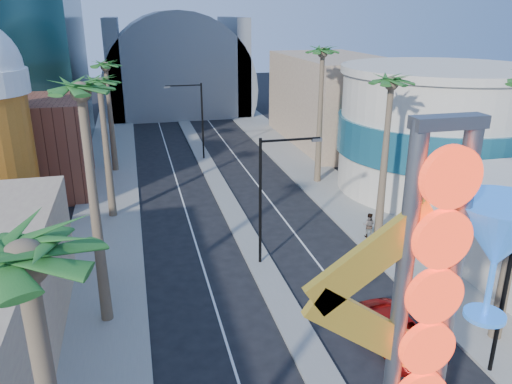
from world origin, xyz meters
name	(u,v)px	position (x,y,z in m)	size (l,w,h in m)	color
sidewalk_west	(109,195)	(-9.50, 35.00, 0.07)	(5.00, 100.00, 0.15)	gray
sidewalk_east	(318,178)	(9.50, 35.00, 0.07)	(5.00, 100.00, 0.15)	gray
median	(213,176)	(0.00, 38.00, 0.07)	(1.60, 84.00, 0.15)	gray
brick_filler_west	(26,146)	(-16.00, 38.00, 4.00)	(10.00, 10.00, 8.00)	brown
filler_east	(333,100)	(16.00, 48.00, 5.00)	(10.00, 20.00, 10.00)	tan
turquoise_building	(436,130)	(18.00, 30.00, 5.25)	(16.60, 16.60, 10.60)	beige
canopy	(177,84)	(0.00, 72.00, 4.31)	(22.00, 16.00, 22.00)	slate
neon_sign	(452,312)	(0.82, 2.96, 7.31)	(6.53, 2.60, 12.55)	gray
streetlight_0	(269,189)	(0.55, 20.00, 4.88)	(3.79, 0.25, 8.00)	black
streetlight_1	(197,114)	(-0.55, 44.00, 4.88)	(3.79, 0.25, 8.00)	black
streetlight_2	(498,275)	(6.72, 8.00, 4.83)	(3.45, 0.25, 8.00)	black
palm_0	(30,291)	(-9.00, 2.00, 9.93)	(2.40, 2.40, 11.70)	brown
palm_1	(83,108)	(-9.00, 16.00, 10.82)	(2.40, 2.40, 12.70)	brown
palm_2	(100,92)	(-9.00, 30.00, 9.48)	(2.40, 2.40, 11.20)	brown
palm_3	(106,73)	(-9.00, 42.00, 9.48)	(2.40, 2.40, 11.20)	brown
palm_6	(391,93)	(9.00, 22.00, 9.93)	(2.40, 2.40, 11.70)	brown
palm_7	(322,61)	(9.00, 34.00, 10.82)	(2.40, 2.40, 12.70)	brown
red_pickup	(398,333)	(4.16, 10.58, 0.73)	(2.43, 5.27, 1.47)	#AE0F0D
pedestrian_b	(369,225)	(8.11, 21.74, 1.02)	(0.85, 0.66, 1.74)	gray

